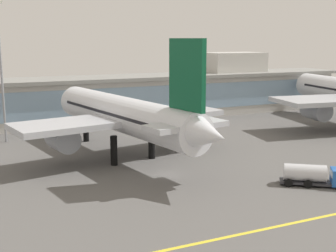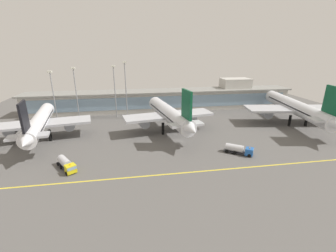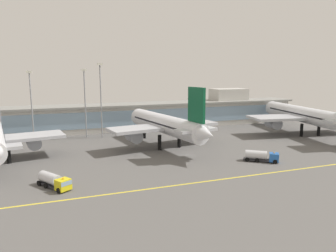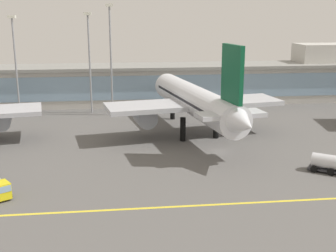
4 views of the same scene
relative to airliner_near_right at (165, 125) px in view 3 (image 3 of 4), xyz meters
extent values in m
plane|color=#5B5956|center=(2.58, -11.44, -7.21)|extent=(196.93, 196.93, 0.00)
cube|color=yellow|center=(2.58, -33.44, -7.21)|extent=(157.55, 0.50, 0.01)
cube|color=beige|center=(2.58, 34.66, -2.27)|extent=(140.67, 12.00, 9.88)
cube|color=#84A3BC|center=(2.58, 28.61, -1.78)|extent=(135.04, 0.20, 6.33)
cube|color=gray|center=(2.58, 34.66, 3.07)|extent=(143.67, 14.00, 0.80)
cube|color=beige|center=(44.78, 36.66, 5.67)|extent=(16.00, 10.00, 6.00)
cylinder|color=black|center=(-44.57, -3.36, -5.08)|extent=(1.10, 1.10, 4.27)
cylinder|color=#999EA8|center=(-38.67, 2.26, -3.32)|extent=(4.52, 5.67, 3.73)
cylinder|color=black|center=(-2.96, -3.48, -4.86)|extent=(1.10, 1.10, 4.70)
cylinder|color=black|center=(3.98, -2.25, -4.86)|extent=(1.10, 1.10, 4.70)
cylinder|color=black|center=(-2.64, 14.91, -4.86)|extent=(1.10, 1.10, 4.70)
cylinder|color=silver|center=(-0.04, 0.23, 0.13)|extent=(12.62, 39.67, 5.88)
cone|color=silver|center=(-3.76, 21.29, 0.13)|extent=(6.42, 6.18, 5.58)
cone|color=silver|center=(3.74, -21.12, 0.57)|extent=(6.04, 7.23, 4.99)
cube|color=#84A3BC|center=(-3.18, 18.00, 1.16)|extent=(5.06, 4.82, 1.76)
cube|color=black|center=(-0.04, 0.23, 0.57)|extent=(11.59, 33.49, 0.47)
cube|color=#B7BAC1|center=(-0.04, 0.23, -0.60)|extent=(36.97, 15.52, 0.94)
cylinder|color=#999EA8|center=(-10.18, -0.13, -2.93)|extent=(4.94, 5.74, 4.11)
cylinder|color=#999EA8|center=(9.61, 3.37, -2.93)|extent=(4.94, 5.74, 4.11)
cube|color=#0C4C2D|center=(2.97, -16.78, 7.77)|extent=(1.92, 7.08, 9.40)
cube|color=#B7BAC1|center=(2.97, -16.78, 1.01)|extent=(12.06, 6.25, 0.75)
cylinder|color=black|center=(52.83, -2.25, -4.82)|extent=(1.10, 1.10, 4.78)
cylinder|color=black|center=(59.91, -3.35, -4.82)|extent=(1.10, 1.10, 4.78)
cylinder|color=black|center=(59.83, 19.46, -4.82)|extent=(1.10, 1.10, 4.78)
cylinder|color=silver|center=(56.97, 1.07, 0.26)|extent=(13.42, 49.30, 5.98)
cone|color=silver|center=(61.00, 27.03, 0.26)|extent=(6.44, 6.19, 5.68)
cube|color=#84A3BC|center=(60.43, 23.33, 1.30)|extent=(5.07, 4.82, 1.79)
cube|color=black|center=(56.97, 1.07, 0.71)|extent=(12.28, 41.57, 0.48)
cube|color=#B7BAC1|center=(56.97, 1.07, -0.49)|extent=(43.85, 18.14, 0.96)
cylinder|color=#999EA8|center=(45.47, 4.64, -2.85)|extent=(5.11, 6.93, 4.18)
cylinder|color=#999EA8|center=(69.01, 0.98, -2.85)|extent=(5.11, 6.93, 4.18)
cylinder|color=black|center=(-30.55, -28.18, -6.66)|extent=(0.85, 1.09, 1.10)
cylinder|color=black|center=(-32.73, -29.60, -6.66)|extent=(0.85, 1.09, 1.10)
cylinder|color=black|center=(-33.00, -24.41, -6.66)|extent=(0.85, 1.09, 1.10)
cylinder|color=black|center=(-35.18, -25.82, -6.66)|extent=(0.85, 1.09, 1.10)
cylinder|color=black|center=(-34.37, -22.29, -6.66)|extent=(0.85, 1.09, 1.10)
cylinder|color=black|center=(-36.55, -23.71, -6.66)|extent=(0.85, 1.09, 1.10)
cube|color=#2D2D33|center=(-33.99, -25.27, -6.76)|extent=(6.08, 7.61, 0.30)
cube|color=yellow|center=(-31.79, -28.66, -5.81)|extent=(3.46, 3.38, 2.20)
cube|color=#84A3BC|center=(-31.79, -28.66, -5.33)|extent=(3.42, 3.40, 0.88)
cylinder|color=silver|center=(-34.28, -24.81, -5.46)|extent=(4.97, 5.93, 2.30)
cube|color=orange|center=(-31.79, -28.66, -4.59)|extent=(0.30, 0.40, 0.20)
cylinder|color=black|center=(22.19, -25.60, -6.66)|extent=(1.07, 0.89, 1.10)
cylinder|color=black|center=(20.66, -27.70, -6.66)|extent=(1.07, 0.89, 1.10)
cylinder|color=black|center=(18.55, -22.95, -6.66)|extent=(1.07, 0.89, 1.10)
cylinder|color=black|center=(17.02, -25.05, -6.66)|extent=(1.07, 0.89, 1.10)
cylinder|color=black|center=(16.51, -21.46, -6.66)|extent=(1.07, 0.89, 1.10)
cylinder|color=black|center=(14.98, -23.57, -6.66)|extent=(1.07, 0.89, 1.10)
cube|color=#2D2D33|center=(17.93, -24.10, -6.76)|extent=(7.49, 6.34, 0.30)
cube|color=#235BB2|center=(21.20, -26.49, -5.81)|extent=(3.42, 3.48, 2.20)
cube|color=#84A3BC|center=(21.20, -26.49, -5.33)|extent=(3.44, 3.45, 0.88)
cylinder|color=silver|center=(17.49, -23.79, -5.46)|extent=(5.86, 5.14, 2.30)
cube|color=orange|center=(21.20, -26.49, -4.59)|extent=(0.30, 0.40, 0.20)
cylinder|color=gray|center=(-16.83, 20.86, 5.78)|extent=(0.44, 0.44, 25.98)
cube|color=silver|center=(-16.83, 20.86, 19.11)|extent=(1.80, 1.80, 0.70)
cylinder|color=gray|center=(-49.79, 23.93, 3.77)|extent=(0.44, 0.44, 21.96)
cylinder|color=gray|center=(-22.08, 23.86, 4.80)|extent=(0.44, 0.44, 24.03)
cube|color=silver|center=(-22.08, 23.86, 17.16)|extent=(1.80, 1.80, 0.70)
cylinder|color=gray|center=(-39.97, 24.91, 4.45)|extent=(0.44, 0.44, 23.33)
cube|color=silver|center=(-39.97, 24.91, 16.46)|extent=(1.80, 1.80, 0.70)
camera|label=1|loc=(-24.08, -69.42, 12.43)|focal=48.26mm
camera|label=2|loc=(-14.60, -86.52, 24.99)|focal=24.33mm
camera|label=3|loc=(-32.42, -91.78, 16.42)|focal=33.36mm
camera|label=4|loc=(-15.69, -85.43, 17.31)|focal=46.64mm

